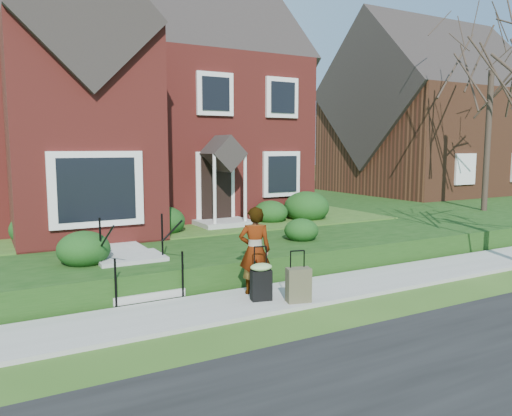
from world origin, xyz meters
TOP-DOWN VIEW (x-y plane):
  - ground at (0.00, 0.00)m, footprint 120.00×120.00m
  - sidewalk at (0.00, 0.00)m, footprint 60.00×1.60m
  - terrace at (4.00, 10.90)m, footprint 44.00×20.00m
  - walkway at (-2.50, 5.00)m, footprint 1.20×6.00m
  - main_house at (-0.21, 9.61)m, footprint 10.40×10.20m
  - neighbour_house at (16.00, 11.00)m, footprint 9.40×8.00m
  - front_steps at (-2.50, 1.84)m, footprint 1.40×2.02m
  - foundation_shrubs at (0.33, 4.75)m, footprint 9.64×4.24m
  - woman at (-0.51, 0.34)m, footprint 0.75×0.64m
  - suitcase_black at (-0.63, -0.12)m, footprint 0.50×0.45m
  - suitcase_olive at (-0.06, -0.55)m, footprint 0.50×0.36m
  - tree_gap at (11.48, 4.05)m, footprint 5.68×5.68m

SIDE VIEW (x-z plane):
  - ground at x=0.00m, z-range 0.00..0.00m
  - sidewalk at x=0.00m, z-range 0.00..0.08m
  - terrace at x=4.00m, z-range 0.00..0.60m
  - suitcase_olive at x=-0.06m, z-range -0.08..0.90m
  - front_steps at x=-2.50m, z-range -0.28..1.22m
  - suitcase_black at x=-0.63m, z-range -0.04..1.01m
  - walkway at x=-2.50m, z-range 0.60..0.66m
  - woman at x=-0.51m, z-range 0.08..1.83m
  - foundation_shrubs at x=0.33m, z-range 0.53..1.57m
  - neighbour_house at x=16.00m, z-range 0.65..9.85m
  - main_house at x=-0.21m, z-range 0.56..9.96m
  - tree_gap at x=11.48m, z-range 2.22..10.34m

